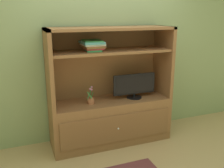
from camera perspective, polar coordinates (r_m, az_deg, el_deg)
The scene contains 6 objects.
ground_plane at distance 3.58m, azimuth 2.07°, elevation -15.45°, with size 8.00×8.00×0.00m, color tan.
painted_rear_wall at distance 3.79m, azimuth -2.18°, elevation 8.88°, with size 6.00×0.10×2.80m, color #8C9E6B.
media_console at distance 3.69m, azimuth -0.32°, elevation -5.45°, with size 1.74×0.58×1.68m.
tv_monitor at distance 3.68m, azimuth 5.09°, elevation -0.32°, with size 0.65×0.22×0.36m.
potted_plant at distance 3.48m, azimuth -4.83°, elevation -3.57°, with size 0.10×0.14×0.25m.
magazine_stack at distance 3.37m, azimuth -4.42°, elevation 8.80°, with size 0.30×0.36×0.14m.
Camera 1 is at (-1.21, -2.81, 1.85)m, focal length 40.35 mm.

